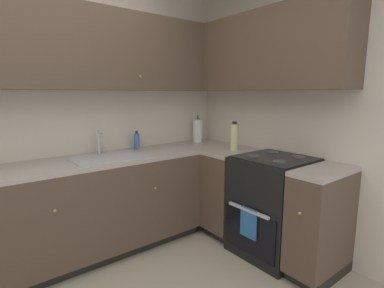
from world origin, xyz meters
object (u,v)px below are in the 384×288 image
at_px(oven_range, 273,205).
at_px(paper_towel_roll, 198,131).
at_px(soap_bottle, 137,141).
at_px(oil_bottle, 234,137).

height_order(oven_range, paper_towel_roll, paper_towel_roll).
bearing_deg(oven_range, soap_bottle, 123.87).
height_order(soap_bottle, oil_bottle, oil_bottle).
distance_m(oven_range, soap_bottle, 1.48).
distance_m(soap_bottle, oil_bottle, 1.00).
distance_m(oven_range, paper_towel_roll, 1.27).
bearing_deg(soap_bottle, oven_range, -56.13).
xyz_separation_m(soap_bottle, oil_bottle, (0.75, -0.66, 0.05)).
xyz_separation_m(oven_range, oil_bottle, (-0.02, 0.50, 0.58)).
bearing_deg(soap_bottle, paper_towel_roll, -1.44).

